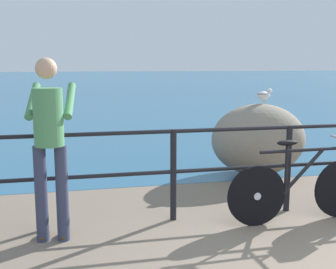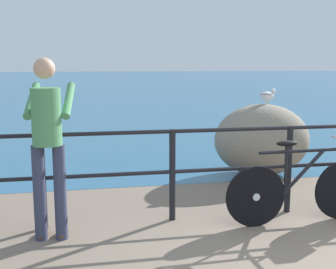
{
  "view_description": "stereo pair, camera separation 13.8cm",
  "coord_description": "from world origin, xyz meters",
  "views": [
    {
      "loc": [
        -2.45,
        -2.39,
        1.72
      ],
      "look_at": [
        -1.35,
        2.5,
        0.9
      ],
      "focal_mm": 46.25,
      "sensor_mm": 36.0,
      "label": 1
    },
    {
      "loc": [
        -2.32,
        -2.42,
        1.72
      ],
      "look_at": [
        -1.35,
        2.5,
        0.9
      ],
      "focal_mm": 46.25,
      "sensor_mm": 36.0,
      "label": 2
    }
  ],
  "objects": [
    {
      "name": "breakwater_boulder_main",
      "position": [
        0.38,
        3.77,
        0.56
      ],
      "size": [
        1.49,
        1.15,
        1.11
      ],
      "color": "gray",
      "rests_on": "ground"
    },
    {
      "name": "sea_surface",
      "position": [
        0.0,
        48.47,
        0.0
      ],
      "size": [
        120.0,
        90.0,
        0.01
      ],
      "primitive_type": "cube",
      "color": "#285B7F",
      "rests_on": "ground_plane"
    },
    {
      "name": "person_at_railing",
      "position": [
        -2.66,
        1.82,
        0.99
      ],
      "size": [
        0.49,
        0.66,
        1.78
      ],
      "rotation": [
        0.0,
        0.0,
        1.46
      ],
      "color": "#333851",
      "rests_on": "ground_plane"
    },
    {
      "name": "seagull",
      "position": [
        0.47,
        3.8,
        1.25
      ],
      "size": [
        0.34,
        0.2,
        0.23
      ],
      "rotation": [
        0.0,
        0.0,
        0.37
      ],
      "color": "gold",
      "rests_on": "breakwater_boulder_main"
    },
    {
      "name": "promenade_railing",
      "position": [
        0.0,
        2.1,
        0.64
      ],
      "size": [
        8.34,
        0.07,
        1.02
      ],
      "color": "black",
      "rests_on": "ground_plane"
    },
    {
      "name": "ground_plane",
      "position": [
        0.0,
        20.0,
        -0.05
      ],
      "size": [
        120.0,
        120.0,
        0.1
      ],
      "primitive_type": "cube",
      "color": "#756656"
    },
    {
      "name": "bicycle",
      "position": [
        0.12,
        1.75,
        0.46
      ],
      "size": [
        1.7,
        0.48,
        0.92
      ],
      "rotation": [
        0.0,
        0.0,
        0.03
      ],
      "color": "black",
      "rests_on": "ground_plane"
    }
  ]
}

